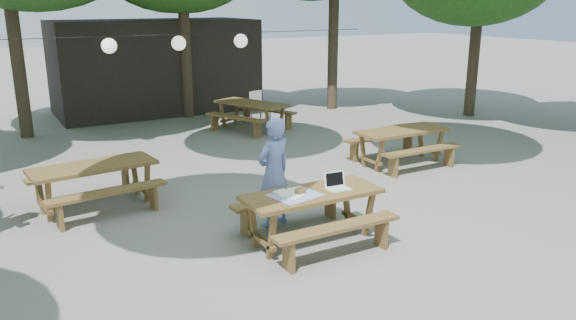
# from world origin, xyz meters

# --- Properties ---
(ground) EXTENTS (80.00, 80.00, 0.00)m
(ground) POSITION_xyz_m (0.00, 0.00, 0.00)
(ground) COLOR slate
(ground) RESTS_ON ground
(pavilion) EXTENTS (6.00, 3.00, 2.80)m
(pavilion) POSITION_xyz_m (0.50, 10.50, 1.40)
(pavilion) COLOR black
(pavilion) RESTS_ON ground
(main_picnic_table) EXTENTS (2.00, 1.58, 0.75)m
(main_picnic_table) POSITION_xyz_m (-0.56, -0.56, 0.39)
(main_picnic_table) COLOR brown
(main_picnic_table) RESTS_ON ground
(picnic_table_nw) EXTENTS (2.08, 1.78, 0.75)m
(picnic_table_nw) POSITION_xyz_m (-2.99, 2.39, 0.39)
(picnic_table_nw) COLOR brown
(picnic_table_nw) RESTS_ON ground
(picnic_table_ne) EXTENTS (2.00, 1.58, 0.75)m
(picnic_table_ne) POSITION_xyz_m (3.21, 1.93, 0.39)
(picnic_table_ne) COLOR brown
(picnic_table_ne) RESTS_ON ground
(picnic_table_far_e) EXTENTS (2.21, 2.37, 0.75)m
(picnic_table_far_e) POSITION_xyz_m (1.87, 6.44, 0.39)
(picnic_table_far_e) COLOR brown
(picnic_table_far_e) RESTS_ON ground
(woman) EXTENTS (0.70, 0.55, 1.70)m
(woman) POSITION_xyz_m (-0.73, 0.27, 0.85)
(woman) COLOR #6F83CB
(woman) RESTS_ON ground
(plastic_chair) EXTENTS (0.55, 0.55, 0.90)m
(plastic_chair) POSITION_xyz_m (2.46, 7.10, 0.26)
(plastic_chair) COLOR silver
(plastic_chair) RESTS_ON ground
(laptop) EXTENTS (0.35, 0.28, 0.24)m
(laptop) POSITION_xyz_m (-0.17, -0.59, 0.81)
(laptop) COLOR white
(laptop) RESTS_ON main_picnic_table
(tabletop_clutter) EXTENTS (0.75, 0.67, 0.08)m
(tabletop_clutter) POSITION_xyz_m (-0.82, -0.55, 0.76)
(tabletop_clutter) COLOR #354FB6
(tabletop_clutter) RESTS_ON main_picnic_table
(paper_lanterns) EXTENTS (9.00, 0.34, 0.38)m
(paper_lanterns) POSITION_xyz_m (-0.19, 6.00, 2.40)
(paper_lanterns) COLOR black
(paper_lanterns) RESTS_ON ground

